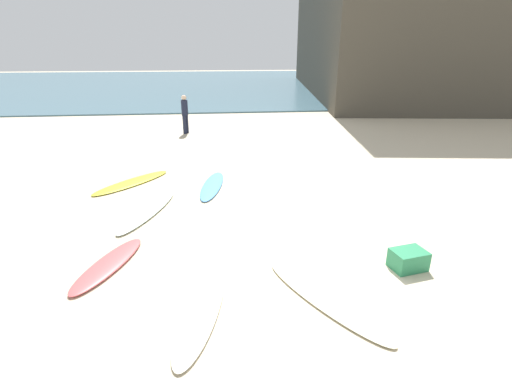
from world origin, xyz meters
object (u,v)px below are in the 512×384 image
beachgoer_near (185,112)px  beach_cooler (408,260)px  surfboard_0 (148,211)px  surfboard_1 (201,310)px  surfboard_3 (325,299)px  surfboard_2 (212,186)px  surfboard_4 (108,264)px  surfboard_5 (132,182)px

beachgoer_near → beach_cooler: bearing=48.8°
surfboard_0 → beach_cooler: (4.83, -2.89, 0.13)m
surfboard_1 → surfboard_3: 1.85m
surfboard_1 → beach_cooler: bearing=24.6°
surfboard_0 → surfboard_2: size_ratio=1.09×
surfboard_1 → beachgoer_near: beachgoer_near is taller
surfboard_4 → beachgoer_near: beachgoer_near is taller
surfboard_1 → surfboard_3: size_ratio=0.93×
surfboard_4 → beach_cooler: size_ratio=3.34×
surfboard_0 → beach_cooler: beach_cooler is taller
surfboard_0 → surfboard_4: size_ratio=1.33×
beach_cooler → beachgoer_near: bearing=111.4°
surfboard_2 → surfboard_4: surfboard_4 is taller
surfboard_0 → surfboard_1: bearing=128.9°
beachgoer_near → beach_cooler: 12.37m
surfboard_3 → beach_cooler: (1.66, 0.72, 0.14)m
surfboard_5 → beach_cooler: (5.60, -4.97, 0.14)m
surfboard_4 → surfboard_5: surfboard_4 is taller
surfboard_3 → beach_cooler: 1.82m
surfboard_0 → surfboard_1: size_ratio=1.10×
surfboard_4 → surfboard_1: bearing=-19.0°
surfboard_0 → beach_cooler: 5.63m
surfboard_3 → beach_cooler: bearing=173.3°
surfboard_2 → beachgoer_near: beachgoer_near is taller
surfboard_3 → surfboard_2: bearing=-102.1°
surfboard_5 → beach_cooler: size_ratio=4.37×
surfboard_0 → surfboard_3: surfboard_0 is taller
surfboard_2 → beach_cooler: 5.58m
surfboard_5 → beachgoer_near: (1.10, 6.53, 0.89)m
beachgoer_near → beach_cooler: size_ratio=2.89×
surfboard_2 → beachgoer_near: bearing=108.8°
surfboard_2 → surfboard_3: surfboard_2 is taller
beachgoer_near → surfboard_5: bearing=17.9°
surfboard_2 → beachgoer_near: size_ratio=1.41×
surfboard_4 → beach_cooler: beach_cooler is taller
surfboard_3 → beachgoer_near: bearing=-107.1°
surfboard_2 → surfboard_4: size_ratio=1.22×
surfboard_1 → surfboard_2: bearing=100.5°
surfboard_0 → surfboard_5: (-0.76, 2.08, -0.01)m
surfboard_0 → surfboard_1: (1.32, -3.66, -0.01)m
surfboard_1 → surfboard_4: size_ratio=1.21×
surfboard_5 → beach_cooler: 7.48m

